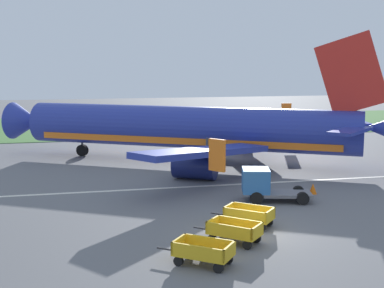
{
  "coord_description": "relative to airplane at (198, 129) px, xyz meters",
  "views": [
    {
      "loc": [
        -9.07,
        -25.12,
        8.75
      ],
      "look_at": [
        -0.38,
        13.13,
        2.8
      ],
      "focal_mm": 49.85,
      "sensor_mm": 36.0,
      "label": 1
    }
  ],
  "objects": [
    {
      "name": "ground_plane",
      "position": [
        -1.77,
        -20.19,
        -3.05
      ],
      "size": [
        220.0,
        220.0,
        0.0
      ],
      "primitive_type": "plane",
      "color": "slate"
    },
    {
      "name": "grass_strip",
      "position": [
        -1.77,
        29.78,
        -3.02
      ],
      "size": [
        220.0,
        28.0,
        0.06
      ],
      "primitive_type": "cube",
      "color": "#477A38",
      "rests_on": "ground"
    },
    {
      "name": "apron_stripe",
      "position": [
        -1.77,
        -9.0,
        -3.05
      ],
      "size": [
        120.0,
        0.36,
        0.01
      ],
      "primitive_type": "cube",
      "color": "silver",
      "rests_on": "ground"
    },
    {
      "name": "airplane",
      "position": [
        0.0,
        0.0,
        0.0
      ],
      "size": [
        34.13,
        28.45,
        11.34
      ],
      "color": "#28389E",
      "rests_on": "ground"
    },
    {
      "name": "baggage_cart_nearest",
      "position": [
        -5.42,
        -23.69,
        -2.45
      ],
      "size": [
        3.26,
        2.75,
        1.07
      ],
      "color": "gold",
      "rests_on": "ground"
    },
    {
      "name": "baggage_cart_second_in_row",
      "position": [
        -3.23,
        -21.21,
        -2.45
      ],
      "size": [
        3.12,
        2.95,
        1.07
      ],
      "color": "gold",
      "rests_on": "ground"
    },
    {
      "name": "baggage_cart_third_in_row",
      "position": [
        -1.66,
        -18.81,
        -2.45
      ],
      "size": [
        3.17,
        2.89,
        1.07
      ],
      "color": "gold",
      "rests_on": "ground"
    },
    {
      "name": "service_truck_beside_carts",
      "position": [
        0.99,
        -13.87,
        -1.95
      ],
      "size": [
        4.72,
        2.97,
        2.1
      ],
      "color": "slate",
      "rests_on": "ground"
    },
    {
      "name": "traffic_cone_near_plane",
      "position": [
        4.94,
        -12.84,
        -2.7
      ],
      "size": [
        0.54,
        0.54,
        0.72
      ],
      "primitive_type": "cone",
      "color": "orange",
      "rests_on": "ground"
    }
  ]
}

